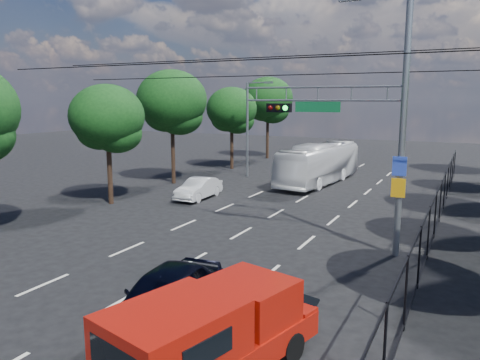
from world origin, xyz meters
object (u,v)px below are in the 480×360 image
Objects in this scene: red_pickup at (211,333)px; navy_hatchback at (166,297)px; white_bus at (319,164)px; signal_mast at (369,114)px; white_van at (199,188)px.

navy_hatchback is at bearing 145.08° from red_pickup.
white_bus is at bearing 102.06° from red_pickup.
white_bus is (-6.01, 13.59, -3.86)m from signal_mast.
signal_mast is 2.16× the size of navy_hatchback.
red_pickup is at bearing -58.92° from white_van.
white_bus is (-2.73, 21.97, 0.63)m from navy_hatchback.
navy_hatchback reaches higher than white_van.
red_pickup is 18.23m from white_van.
signal_mast is 1.72× the size of red_pickup.
red_pickup is 1.26× the size of navy_hatchback.
signal_mast is 10.06m from navy_hatchback.
navy_hatchback is 22.15m from white_bus.
white_bus is 9.54m from white_van.
white_van is (-4.77, -8.22, -0.77)m from white_bus.
white_van is (-7.50, 13.75, -0.14)m from navy_hatchback.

